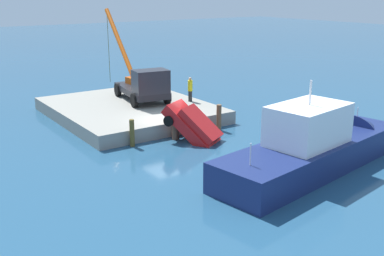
{
  "coord_description": "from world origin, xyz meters",
  "views": [
    {
      "loc": [
        24.46,
        -14.82,
        8.75
      ],
      "look_at": [
        1.58,
        0.95,
        0.53
      ],
      "focal_mm": 43.66,
      "sensor_mm": 36.0,
      "label": 1
    }
  ],
  "objects_px": {
    "dock_worker": "(190,89)",
    "salvaged_car": "(199,131)",
    "crane_truck": "(143,83)",
    "moored_yacht": "(331,148)"
  },
  "relations": [
    {
      "from": "dock_worker",
      "to": "salvaged_car",
      "type": "bearing_deg",
      "value": -30.03
    },
    {
      "from": "crane_truck",
      "to": "moored_yacht",
      "type": "relative_size",
      "value": 0.73
    },
    {
      "from": "moored_yacht",
      "to": "dock_worker",
      "type": "bearing_deg",
      "value": -177.56
    },
    {
      "from": "crane_truck",
      "to": "salvaged_car",
      "type": "xyz_separation_m",
      "value": [
        7.84,
        -0.57,
        -1.61
      ]
    },
    {
      "from": "dock_worker",
      "to": "moored_yacht",
      "type": "height_order",
      "value": "moored_yacht"
    },
    {
      "from": "salvaged_car",
      "to": "moored_yacht",
      "type": "xyz_separation_m",
      "value": [
        6.71,
        3.9,
        0.07
      ]
    },
    {
      "from": "salvaged_car",
      "to": "moored_yacht",
      "type": "relative_size",
      "value": 0.3
    },
    {
      "from": "dock_worker",
      "to": "salvaged_car",
      "type": "height_order",
      "value": "dock_worker"
    },
    {
      "from": "crane_truck",
      "to": "dock_worker",
      "type": "height_order",
      "value": "crane_truck"
    },
    {
      "from": "dock_worker",
      "to": "crane_truck",
      "type": "bearing_deg",
      "value": -126.01
    }
  ]
}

